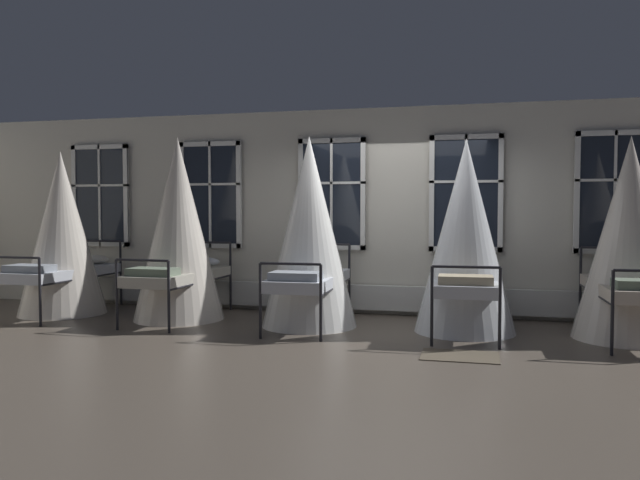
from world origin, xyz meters
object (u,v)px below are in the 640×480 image
cot_third (309,235)px  cot_fourth (465,239)px  cot_second (178,231)px  cot_fifth (629,241)px  cot_first (62,235)px

cot_third → cot_fourth: cot_third is taller
cot_second → cot_fourth: (3.91, 0.01, -0.06)m
cot_fourth → cot_fifth: 1.88m
cot_first → cot_third: 3.79m
cot_fifth → cot_second: bearing=89.1°
cot_third → cot_fifth: (3.87, 0.07, -0.05)m
cot_third → cot_fifth: 3.87m
cot_first → cot_second: bearing=-89.6°
cot_first → cot_second: cot_second is taller
cot_first → cot_second: (1.88, -0.01, 0.07)m
cot_first → cot_fourth: 5.78m
cot_second → cot_third: 1.91m
cot_second → cot_first: bearing=91.2°
cot_second → cot_fifth: bearing=-88.4°
cot_fourth → cot_fifth: (1.88, -0.00, -0.01)m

